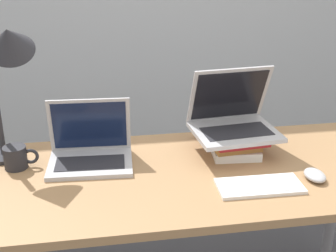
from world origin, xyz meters
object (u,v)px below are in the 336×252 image
(mouse, at_px, (315,175))
(wireless_keyboard, at_px, (260,186))
(desk_lamp, at_px, (8,56))
(mug, at_px, (16,157))
(laptop_on_books, at_px, (233,119))
(laptop_left, at_px, (90,150))
(book_stack, at_px, (232,141))

(mouse, bearing_deg, wireless_keyboard, -173.05)
(mouse, xyz_separation_m, desk_lamp, (-1.02, 0.32, 0.38))
(wireless_keyboard, xyz_separation_m, mug, (-0.82, 0.28, 0.03))
(mouse, relative_size, desk_lamp, 0.18)
(wireless_keyboard, relative_size, desk_lamp, 0.53)
(laptop_on_books, distance_m, wireless_keyboard, 0.32)
(wireless_keyboard, bearing_deg, laptop_left, 152.98)
(mug, bearing_deg, laptop_left, 0.83)
(book_stack, xyz_separation_m, desk_lamp, (-0.80, 0.05, 0.35))
(book_stack, relative_size, mug, 2.24)
(desk_lamp, bearing_deg, wireless_keyboard, -22.84)
(mug, relative_size, desk_lamp, 0.23)
(wireless_keyboard, relative_size, mug, 2.32)
(laptop_on_books, xyz_separation_m, desk_lamp, (-0.80, 0.05, 0.27))
(laptop_left, height_order, mouse, laptop_left)
(book_stack, bearing_deg, laptop_on_books, 102.15)
(laptop_left, distance_m, mouse, 0.80)
(wireless_keyboard, bearing_deg, book_stack, 91.89)
(laptop_left, bearing_deg, mug, -179.17)
(laptop_left, bearing_deg, desk_lamp, 167.14)
(laptop_left, height_order, book_stack, laptop_left)
(wireless_keyboard, xyz_separation_m, desk_lamp, (-0.81, 0.34, 0.39))
(laptop_on_books, bearing_deg, mouse, -51.09)
(laptop_on_books, bearing_deg, laptop_left, -178.67)
(laptop_on_books, distance_m, desk_lamp, 0.84)
(mouse, height_order, mug, mug)
(laptop_left, bearing_deg, laptop_on_books, 1.33)
(laptop_on_books, distance_m, mouse, 0.36)
(laptop_on_books, distance_m, mug, 0.81)
(book_stack, height_order, mouse, book_stack)
(book_stack, xyz_separation_m, laptop_on_books, (-0.00, 0.00, 0.09))
(laptop_on_books, xyz_separation_m, mug, (-0.80, -0.02, -0.09))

